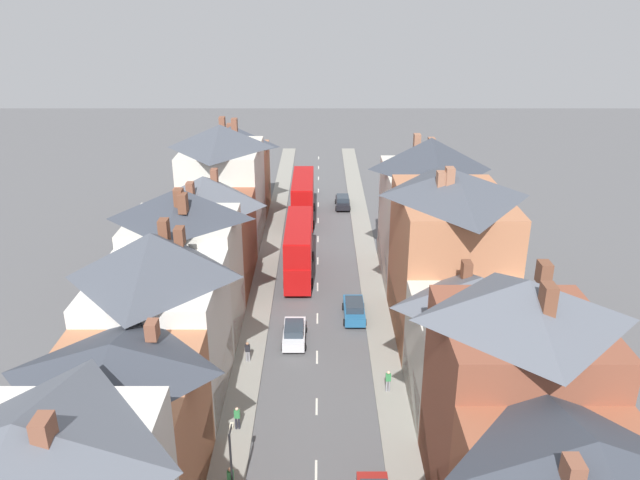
# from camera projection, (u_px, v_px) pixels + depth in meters

# --- Properties ---
(pavement_left) EXTENTS (2.20, 104.00, 0.14)m
(pavement_left) POSITION_uv_depth(u_px,v_px,m) (267.00, 277.00, 60.09)
(pavement_left) COLOR gray
(pavement_left) RESTS_ON ground
(pavement_right) EXTENTS (2.20, 104.00, 0.14)m
(pavement_right) POSITION_uv_depth(u_px,v_px,m) (372.00, 277.00, 60.06)
(pavement_right) COLOR gray
(pavement_right) RESTS_ON ground
(centre_line_dashes) EXTENTS (0.14, 97.80, 0.01)m
(centre_line_dashes) POSITION_uv_depth(u_px,v_px,m) (320.00, 287.00, 58.25)
(centre_line_dashes) COLOR silver
(centre_line_dashes) RESTS_ON ground
(terrace_row_left) EXTENTS (8.00, 73.31, 13.21)m
(terrace_row_left) POSITION_uv_depth(u_px,v_px,m) (180.00, 284.00, 45.67)
(terrace_row_left) COLOR #935138
(terrace_row_left) RESTS_ON ground
(terrace_row_right) EXTENTS (8.00, 55.35, 14.07)m
(terrace_row_right) POSITION_uv_depth(u_px,v_px,m) (482.00, 333.00, 38.59)
(terrace_row_right) COLOR #935138
(terrace_row_right) RESTS_ON ground
(double_decker_bus_lead) EXTENTS (2.74, 10.80, 5.30)m
(double_decker_bus_lead) POSITION_uv_depth(u_px,v_px,m) (305.00, 198.00, 74.09)
(double_decker_bus_lead) COLOR #B70F0F
(double_decker_bus_lead) RESTS_ON ground
(double_decker_bus_mid_street) EXTENTS (2.74, 10.80, 5.30)m
(double_decker_bus_mid_street) POSITION_uv_depth(u_px,v_px,m) (301.00, 248.00, 59.72)
(double_decker_bus_mid_street) COLOR #B70F0F
(double_decker_bus_mid_street) RESTS_ON ground
(car_near_blue) EXTENTS (1.90, 4.48, 1.58)m
(car_near_blue) POSITION_uv_depth(u_px,v_px,m) (307.00, 188.00, 84.58)
(car_near_blue) COLOR #4C515B
(car_near_blue) RESTS_ON ground
(car_parked_left_a) EXTENTS (1.90, 4.48, 1.59)m
(car_parked_left_a) POSITION_uv_depth(u_px,v_px,m) (345.00, 202.00, 79.10)
(car_parked_left_a) COLOR black
(car_parked_left_a) RESTS_ON ground
(car_parked_right_a) EXTENTS (1.90, 4.40, 1.59)m
(car_parked_right_a) POSITION_uv_depth(u_px,v_px,m) (296.00, 333.00, 48.91)
(car_parked_right_a) COLOR silver
(car_parked_right_a) RESTS_ON ground
(car_parked_left_b) EXTENTS (1.90, 4.50, 1.64)m
(car_parked_left_b) POSITION_uv_depth(u_px,v_px,m) (356.00, 309.00, 52.44)
(car_parked_left_b) COLOR #236093
(car_parked_left_b) RESTS_ON ground
(pedestrian_near_right) EXTENTS (0.36, 0.22, 1.61)m
(pedestrian_near_right) POSITION_uv_depth(u_px,v_px,m) (232.00, 478.00, 34.06)
(pedestrian_near_right) COLOR #3D4256
(pedestrian_near_right) RESTS_ON pavement_left
(pedestrian_mid_left) EXTENTS (0.36, 0.22, 1.61)m
(pedestrian_mid_left) POSITION_uv_depth(u_px,v_px,m) (239.00, 417.00, 38.94)
(pedestrian_mid_left) COLOR #23232D
(pedestrian_mid_left) RESTS_ON pavement_left
(pedestrian_mid_right) EXTENTS (0.36, 0.22, 1.61)m
(pedestrian_mid_right) POSITION_uv_depth(u_px,v_px,m) (390.00, 380.00, 42.59)
(pedestrian_mid_right) COLOR gray
(pedestrian_mid_right) RESTS_ON pavement_right
(pedestrian_far_left) EXTENTS (0.36, 0.22, 1.61)m
(pedestrian_far_left) POSITION_uv_depth(u_px,v_px,m) (250.00, 351.00, 46.06)
(pedestrian_far_left) COLOR gray
(pedestrian_far_left) RESTS_ON pavement_left
(street_lamp) EXTENTS (0.20, 1.12, 5.50)m
(street_lamp) POSITION_uv_depth(u_px,v_px,m) (234.00, 468.00, 31.64)
(street_lamp) COLOR black
(street_lamp) RESTS_ON ground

